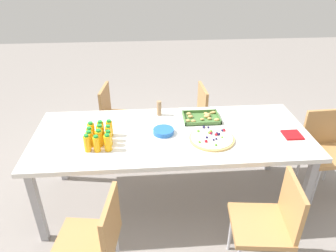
# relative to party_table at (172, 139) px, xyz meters

# --- Properties ---
(ground_plane) EXTENTS (12.00, 12.00, 0.00)m
(ground_plane) POSITION_rel_party_table_xyz_m (0.00, 0.00, -0.69)
(ground_plane) COLOR gray
(party_table) EXTENTS (2.37, 0.96, 0.75)m
(party_table) POSITION_rel_party_table_xyz_m (0.00, 0.00, 0.00)
(party_table) COLOR silver
(party_table) RESTS_ON ground_plane
(chair_far_left) EXTENTS (0.45, 0.45, 0.83)m
(chair_far_left) POSITION_rel_party_table_xyz_m (-0.55, 0.87, -0.19)
(chair_far_left) COLOR #B7844C
(chair_far_left) RESTS_ON ground_plane
(chair_far_right) EXTENTS (0.42, 0.42, 0.83)m
(chair_far_right) POSITION_rel_party_table_xyz_m (0.53, 0.81, -0.19)
(chair_far_right) COLOR #B7844C
(chair_far_right) RESTS_ON ground_plane
(chair_near_left) EXTENTS (0.45, 0.45, 0.83)m
(chair_near_left) POSITION_rel_party_table_xyz_m (-0.58, -0.88, -0.19)
(chair_near_left) COLOR #B7844C
(chair_near_left) RESTS_ON ground_plane
(chair_near_right) EXTENTS (0.44, 0.44, 0.83)m
(chair_near_right) POSITION_rel_party_table_xyz_m (0.62, -0.81, -0.19)
(chair_near_right) COLOR #B7844C
(chair_near_right) RESTS_ON ground_plane
(chair_end) EXTENTS (0.42, 0.42, 0.83)m
(chair_end) POSITION_rel_party_table_xyz_m (1.48, 0.06, -0.19)
(chair_end) COLOR #B7844C
(chair_end) RESTS_ON ground_plane
(juice_bottle_0) EXTENTS (0.05, 0.05, 0.15)m
(juice_bottle_0) POSITION_rel_party_table_xyz_m (-0.68, -0.22, 0.13)
(juice_bottle_0) COLOR #F9AC14
(juice_bottle_0) RESTS_ON party_table
(juice_bottle_1) EXTENTS (0.05, 0.05, 0.14)m
(juice_bottle_1) POSITION_rel_party_table_xyz_m (-0.61, -0.23, 0.12)
(juice_bottle_1) COLOR #F9AD14
(juice_bottle_1) RESTS_ON party_table
(juice_bottle_2) EXTENTS (0.06, 0.06, 0.15)m
(juice_bottle_2) POSITION_rel_party_table_xyz_m (-0.52, -0.22, 0.13)
(juice_bottle_2) COLOR #FAAD14
(juice_bottle_2) RESTS_ON party_table
(juice_bottle_3) EXTENTS (0.06, 0.06, 0.14)m
(juice_bottle_3) POSITION_rel_party_table_xyz_m (-0.67, -0.15, 0.12)
(juice_bottle_3) COLOR #F9AC14
(juice_bottle_3) RESTS_ON party_table
(juice_bottle_4) EXTENTS (0.06, 0.06, 0.14)m
(juice_bottle_4) POSITION_rel_party_table_xyz_m (-0.60, -0.15, 0.13)
(juice_bottle_4) COLOR #F9AC14
(juice_bottle_4) RESTS_ON party_table
(juice_bottle_5) EXTENTS (0.06, 0.06, 0.14)m
(juice_bottle_5) POSITION_rel_party_table_xyz_m (-0.52, -0.15, 0.12)
(juice_bottle_5) COLOR #F9AD14
(juice_bottle_5) RESTS_ON party_table
(juice_bottle_6) EXTENTS (0.06, 0.06, 0.13)m
(juice_bottle_6) POSITION_rel_party_table_xyz_m (-0.68, -0.08, 0.12)
(juice_bottle_6) COLOR #FAAC14
(juice_bottle_6) RESTS_ON party_table
(juice_bottle_7) EXTENTS (0.06, 0.06, 0.15)m
(juice_bottle_7) POSITION_rel_party_table_xyz_m (-0.60, -0.08, 0.13)
(juice_bottle_7) COLOR #FAAD14
(juice_bottle_7) RESTS_ON party_table
(juice_bottle_8) EXTENTS (0.05, 0.05, 0.15)m
(juice_bottle_8) POSITION_rel_party_table_xyz_m (-0.53, -0.08, 0.13)
(juice_bottle_8) COLOR #FAAC14
(juice_bottle_8) RESTS_ON party_table
(juice_bottle_9) EXTENTS (0.06, 0.06, 0.13)m
(juice_bottle_9) POSITION_rel_party_table_xyz_m (-0.68, -0.00, 0.12)
(juice_bottle_9) COLOR #F9AC14
(juice_bottle_9) RESTS_ON party_table
(juice_bottle_10) EXTENTS (0.06, 0.06, 0.14)m
(juice_bottle_10) POSITION_rel_party_table_xyz_m (-0.60, 0.00, 0.13)
(juice_bottle_10) COLOR #F9AD14
(juice_bottle_10) RESTS_ON party_table
(juice_bottle_11) EXTENTS (0.06, 0.06, 0.15)m
(juice_bottle_11) POSITION_rel_party_table_xyz_m (-0.53, 0.00, 0.13)
(juice_bottle_11) COLOR #F9AE14
(juice_bottle_11) RESTS_ON party_table
(fruit_pizza) EXTENTS (0.38, 0.38, 0.05)m
(fruit_pizza) POSITION_rel_party_table_xyz_m (0.32, -0.13, 0.07)
(fruit_pizza) COLOR tan
(fruit_pizza) RESTS_ON party_table
(snack_tray) EXTENTS (0.33, 0.25, 0.04)m
(snack_tray) POSITION_rel_party_table_xyz_m (0.30, 0.23, 0.07)
(snack_tray) COLOR #477238
(snack_tray) RESTS_ON party_table
(plate_stack) EXTENTS (0.18, 0.18, 0.04)m
(plate_stack) POSITION_rel_party_table_xyz_m (-0.07, -0.00, 0.08)
(plate_stack) COLOR blue
(plate_stack) RESTS_ON party_table
(napkin_stack) EXTENTS (0.15, 0.15, 0.02)m
(napkin_stack) POSITION_rel_party_table_xyz_m (1.02, -0.13, 0.07)
(napkin_stack) COLOR red
(napkin_stack) RESTS_ON party_table
(cardboard_tube) EXTENTS (0.04, 0.04, 0.14)m
(cardboard_tube) POSITION_rel_party_table_xyz_m (-0.09, 0.34, 0.13)
(cardboard_tube) COLOR #9E7A56
(cardboard_tube) RESTS_ON party_table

